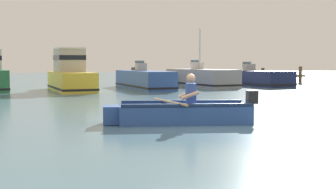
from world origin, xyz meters
The scene contains 7 objects.
ground_plane centered at (0.00, 0.00, 0.00)m, with size 120.00×120.00×0.00m, color slate.
wooden_dock centered at (9.01, 17.65, 0.53)m, with size 13.20×1.57×1.21m.
rowboat_with_person centered at (-0.66, 0.07, 0.25)m, with size 3.69×2.16×1.19m.
moored_boat_yellow centered at (-1.45, 14.05, 0.84)m, with size 1.98×5.42×2.27m.
moored_boat_blue centered at (2.69, 14.40, 0.48)m, with size 1.77×6.49×1.59m.
moored_boat_grey centered at (6.80, 15.66, 0.51)m, with size 2.51×6.39×3.58m.
moored_boat_navy centered at (10.38, 15.41, 0.46)m, with size 2.47×6.26×1.53m.
Camera 1 is at (-4.59, -9.84, 1.44)m, focal length 47.70 mm.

